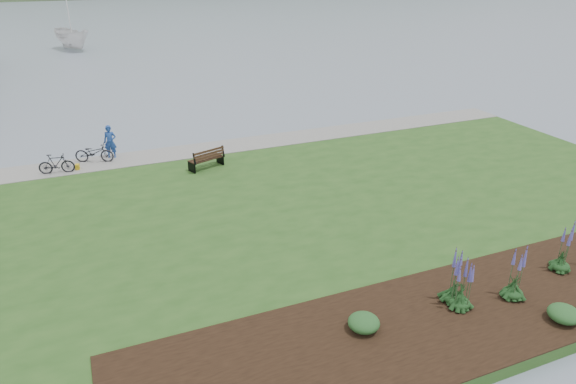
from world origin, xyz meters
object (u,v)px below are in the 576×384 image
at_px(park_bench, 207,158).
at_px(person, 110,139).
at_px(bicycle_a, 94,153).
at_px(sailboat, 74,50).

bearing_deg(park_bench, person, 122.01).
bearing_deg(person, bicycle_a, -143.59).
relative_size(bicycle_a, sailboat, 0.06).
xyz_separation_m(park_bench, person, (-4.20, 3.35, 0.49)).
height_order(park_bench, bicycle_a, park_bench).
height_order(park_bench, person, person).
bearing_deg(sailboat, park_bench, -106.60).
relative_size(park_bench, person, 0.91).
bearing_deg(park_bench, sailboat, 76.81).
distance_m(park_bench, sailboat, 44.61).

